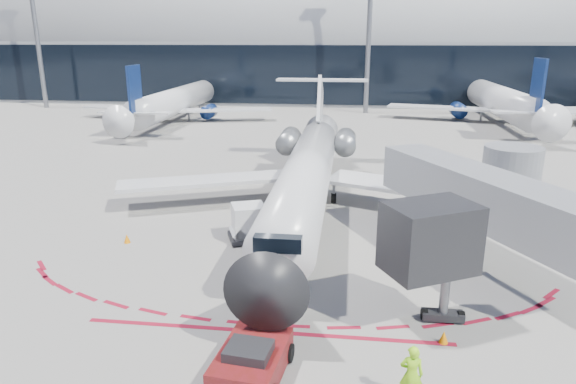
# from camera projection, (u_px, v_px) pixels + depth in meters

# --- Properties ---
(ground) EXTENTS (260.00, 260.00, 0.00)m
(ground) POSITION_uv_depth(u_px,v_px,m) (298.00, 226.00, 30.28)
(ground) COLOR slate
(ground) RESTS_ON ground
(apron_centerline) EXTENTS (0.25, 40.00, 0.01)m
(apron_centerline) POSITION_uv_depth(u_px,v_px,m) (301.00, 214.00, 32.18)
(apron_centerline) COLOR silver
(apron_centerline) RESTS_ON ground
(apron_stop_bar) EXTENTS (14.00, 0.25, 0.01)m
(apron_stop_bar) POSITION_uv_depth(u_px,v_px,m) (266.00, 332.00, 19.36)
(apron_stop_bar) COLOR maroon
(apron_stop_bar) RESTS_ON ground
(terminal_building) EXTENTS (150.00, 24.15, 24.00)m
(terminal_building) POSITION_uv_depth(u_px,v_px,m) (337.00, 50.00, 89.54)
(terminal_building) COLOR gray
(terminal_building) RESTS_ON ground
(jet_bridge) EXTENTS (10.03, 15.20, 4.90)m
(jet_bridge) POSITION_uv_depth(u_px,v_px,m) (488.00, 198.00, 25.41)
(jet_bridge) COLOR gray
(jet_bridge) RESTS_ON ground
(light_mast_west) EXTENTS (0.70, 0.70, 25.00)m
(light_mast_west) POSITION_uv_depth(u_px,v_px,m) (35.00, 24.00, 77.52)
(light_mast_west) COLOR slate
(light_mast_west) RESTS_ON ground
(light_mast_centre) EXTENTS (0.70, 0.70, 25.00)m
(light_mast_centre) POSITION_uv_depth(u_px,v_px,m) (369.00, 23.00, 71.68)
(light_mast_centre) COLOR slate
(light_mast_centre) RESTS_ON ground
(regional_jet) EXTENTS (25.13, 30.99, 7.76)m
(regional_jet) POSITION_uv_depth(u_px,v_px,m) (308.00, 170.00, 32.46)
(regional_jet) COLOR silver
(regional_jet) RESTS_ON ground
(pushback_tug) EXTENTS (2.52, 5.21, 1.33)m
(pushback_tug) POSITION_uv_depth(u_px,v_px,m) (252.00, 361.00, 16.64)
(pushback_tug) COLOR #56120C
(pushback_tug) RESTS_ON ground
(ramp_worker) EXTENTS (0.73, 0.49, 1.94)m
(ramp_worker) POSITION_uv_depth(u_px,v_px,m) (411.00, 374.00, 15.38)
(ramp_worker) COLOR #9AF019
(ramp_worker) RESTS_ON ground
(uld_container) EXTENTS (2.65, 2.47, 2.01)m
(uld_container) POSITION_uv_depth(u_px,v_px,m) (249.00, 223.00, 27.84)
(uld_container) COLOR black
(uld_container) RESTS_ON ground
(safety_cone_left) EXTENTS (0.35, 0.35, 0.48)m
(safety_cone_left) POSITION_uv_depth(u_px,v_px,m) (127.00, 239.00, 27.68)
(safety_cone_left) COLOR orange
(safety_cone_left) RESTS_ON ground
(safety_cone_right) EXTENTS (0.35, 0.35, 0.48)m
(safety_cone_right) POSITION_uv_depth(u_px,v_px,m) (444.00, 337.00, 18.59)
(safety_cone_right) COLOR orange
(safety_cone_right) RESTS_ON ground
(bg_airliner_0) EXTENTS (30.20, 31.98, 9.77)m
(bg_airliner_0) POSITION_uv_depth(u_px,v_px,m) (175.00, 83.00, 67.61)
(bg_airliner_0) COLOR silver
(bg_airliner_0) RESTS_ON ground
(bg_airliner_1) EXTENTS (33.28, 35.24, 10.77)m
(bg_airliner_1) POSITION_uv_depth(u_px,v_px,m) (500.00, 79.00, 66.84)
(bg_airliner_1) COLOR silver
(bg_airliner_1) RESTS_ON ground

